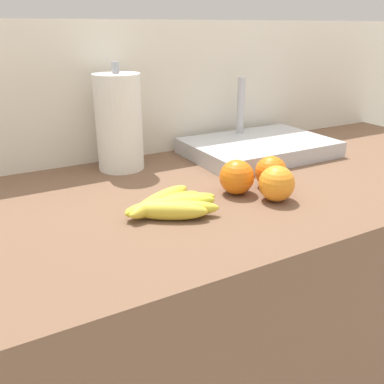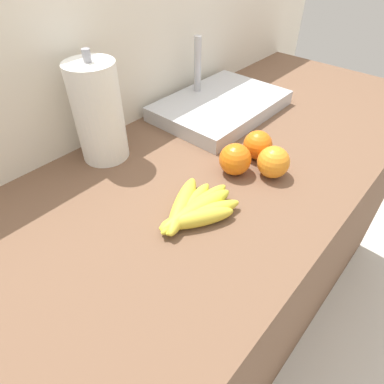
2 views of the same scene
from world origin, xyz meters
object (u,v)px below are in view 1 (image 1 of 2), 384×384
at_px(paper_towel_roll, 119,123).
at_px(orange_back_left, 237,177).
at_px(banana_bunch, 168,206).
at_px(orange_center, 277,184).
at_px(orange_back_right, 271,172).
at_px(sink_basin, 258,147).

bearing_deg(paper_towel_roll, orange_back_left, -61.38).
bearing_deg(banana_bunch, orange_back_left, 8.31).
height_order(orange_center, paper_towel_roll, paper_towel_roll).
relative_size(orange_back_right, sink_basin, 0.18).
height_order(orange_back_left, paper_towel_roll, paper_towel_roll).
xyz_separation_m(orange_back_left, orange_back_right, (0.10, -0.01, -0.00)).
distance_m(orange_back_right, orange_center, 0.09).
xyz_separation_m(orange_back_right, orange_center, (-0.04, -0.08, 0.00)).
distance_m(orange_back_left, orange_back_right, 0.10).
bearing_deg(banana_bunch, orange_center, -11.72).
distance_m(orange_back_right, paper_towel_roll, 0.43).
distance_m(orange_center, sink_basin, 0.37).
relative_size(banana_bunch, sink_basin, 0.50).
distance_m(banana_bunch, orange_back_right, 0.30).
xyz_separation_m(orange_back_left, sink_basin, (0.25, 0.24, -0.02)).
height_order(orange_back_right, orange_center, orange_center).
bearing_deg(orange_back_right, paper_towel_roll, 130.13).
bearing_deg(sink_basin, orange_back_right, -121.45).
distance_m(orange_back_left, sink_basin, 0.34).
distance_m(orange_center, paper_towel_roll, 0.47).
xyz_separation_m(orange_back_right, sink_basin, (0.15, 0.24, -0.01)).
bearing_deg(orange_center, orange_back_left, 124.30).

